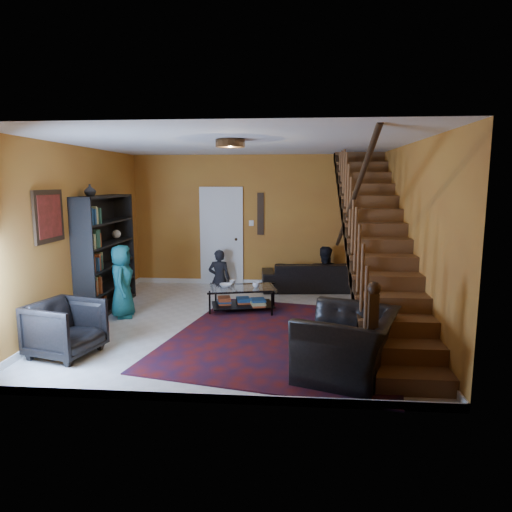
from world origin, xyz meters
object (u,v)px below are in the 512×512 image
(armchair_left, at_px, (66,328))
(armchair_right, at_px, (347,344))
(bookshelf, at_px, (106,255))
(coffee_table, at_px, (243,297))
(sofa, at_px, (311,276))

(armchair_left, relative_size, armchair_right, 0.67)
(bookshelf, height_order, coffee_table, bookshelf)
(armchair_left, bearing_deg, sofa, -25.05)
(armchair_left, relative_size, coffee_table, 0.64)
(sofa, xyz_separation_m, coffee_table, (-1.24, -1.67, -0.05))
(bookshelf, height_order, armchair_right, bookshelf)
(sofa, xyz_separation_m, armchair_right, (0.26, -4.25, 0.09))
(armchair_left, xyz_separation_m, coffee_table, (2.04, 2.24, -0.12))
(bookshelf, relative_size, armchair_left, 2.52)
(armchair_left, xyz_separation_m, armchair_right, (3.55, -0.34, 0.02))
(bookshelf, bearing_deg, armchair_right, -33.18)
(bookshelf, bearing_deg, coffee_table, 0.68)
(sofa, bearing_deg, bookshelf, 19.34)
(sofa, bearing_deg, armchair_right, 87.85)
(sofa, distance_m, armchair_left, 5.11)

